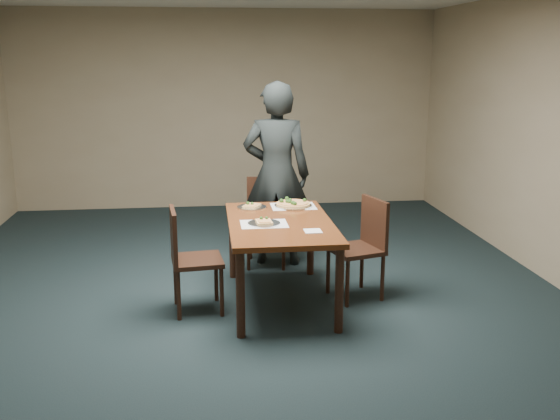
{
  "coord_description": "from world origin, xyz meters",
  "views": [
    {
      "loc": [
        -0.29,
        -5.01,
        2.15
      ],
      "look_at": [
        0.33,
        0.21,
        0.85
      ],
      "focal_mm": 40.0,
      "sensor_mm": 36.0,
      "label": 1
    }
  ],
  "objects": [
    {
      "name": "dining_table",
      "position": [
        0.33,
        0.21,
        0.66
      ],
      "size": [
        0.9,
        1.5,
        0.75
      ],
      "color": "#522510",
      "rests_on": "ground"
    },
    {
      "name": "slice_plate_near",
      "position": [
        0.18,
        0.13,
        0.76
      ],
      "size": [
        0.28,
        0.28,
        0.05
      ],
      "color": "silver",
      "rests_on": "dining_table"
    },
    {
      "name": "ground",
      "position": [
        0.0,
        0.0,
        0.0
      ],
      "size": [
        8.0,
        8.0,
        0.0
      ],
      "primitive_type": "plane",
      "color": "black",
      "rests_on": "ground"
    },
    {
      "name": "placemat_near",
      "position": [
        0.18,
        0.13,
        0.75
      ],
      "size": [
        0.4,
        0.3,
        0.0
      ],
      "primitive_type": "cube",
      "color": "white",
      "rests_on": "dining_table"
    },
    {
      "name": "placemat_main",
      "position": [
        0.52,
        0.74,
        0.75
      ],
      "size": [
        0.42,
        0.32,
        0.0
      ],
      "primitive_type": "cube",
      "color": "white",
      "rests_on": "dining_table"
    },
    {
      "name": "chair_far",
      "position": [
        0.32,
        1.33,
        0.52
      ],
      "size": [
        0.47,
        0.47,
        0.91
      ],
      "rotation": [
        0.0,
        0.0,
        -0.12
      ],
      "color": "black",
      "rests_on": "ground"
    },
    {
      "name": "chair_right",
      "position": [
        1.09,
        0.27,
        0.52
      ],
      "size": [
        0.52,
        0.52,
        0.91
      ],
      "rotation": [
        0.0,
        0.0,
        -1.28
      ],
      "color": "black",
      "rests_on": "ground"
    },
    {
      "name": "pizza_pan",
      "position": [
        0.51,
        0.74,
        0.77
      ],
      "size": [
        0.36,
        0.36,
        0.08
      ],
      "color": "silver",
      "rests_on": "dining_table"
    },
    {
      "name": "diner",
      "position": [
        0.42,
        1.32,
        0.96
      ],
      "size": [
        0.77,
        0.59,
        1.91
      ],
      "primitive_type": "imported",
      "rotation": [
        0.0,
        0.0,
        2.94
      ],
      "color": "black",
      "rests_on": "ground"
    },
    {
      "name": "chair_left",
      "position": [
        -0.48,
        0.1,
        0.52
      ],
      "size": [
        0.46,
        0.46,
        0.91
      ],
      "rotation": [
        0.0,
        0.0,
        1.68
      ],
      "color": "black",
      "rests_on": "ground"
    },
    {
      "name": "room_shell",
      "position": [
        0.0,
        0.0,
        1.74
      ],
      "size": [
        8.0,
        8.0,
        8.0
      ],
      "color": "tan",
      "rests_on": "ground"
    },
    {
      "name": "napkin",
      "position": [
        0.56,
        -0.15,
        0.75
      ],
      "size": [
        0.14,
        0.14,
        0.01
      ],
      "primitive_type": "cube",
      "rotation": [
        0.0,
        0.0,
        0.01
      ],
      "color": "white",
      "rests_on": "dining_table"
    },
    {
      "name": "slice_plate_far",
      "position": [
        0.12,
        0.74,
        0.76
      ],
      "size": [
        0.28,
        0.28,
        0.06
      ],
      "color": "silver",
      "rests_on": "dining_table"
    }
  ]
}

